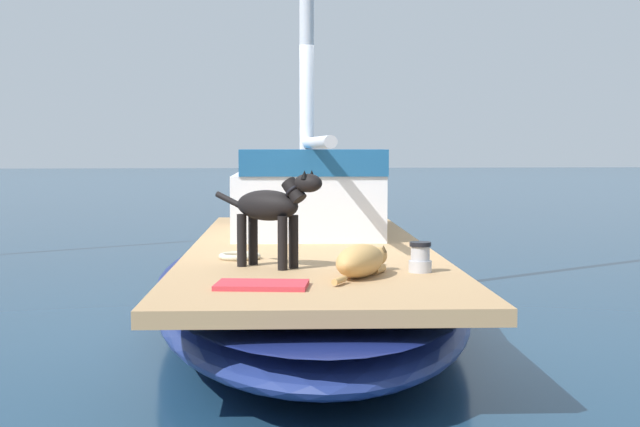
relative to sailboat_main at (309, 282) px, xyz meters
The scene contains 8 objects.
ground_plane 0.34m from the sailboat_main, ahead, with size 120.00×120.00×0.00m, color navy.
sailboat_main is the anchor object (origin of this frame).
cabin_house 1.30m from the sailboat_main, 86.49° to the left, with size 1.52×2.30×0.84m.
dog_black 1.74m from the sailboat_main, 104.35° to the right, with size 0.78×0.66×0.70m.
dog_tan 2.09m from the sailboat_main, 84.89° to the right, with size 0.52×0.88×0.22m.
deck_winch 2.00m from the sailboat_main, 71.77° to the right, with size 0.16×0.16×0.21m.
coiled_rope 1.19m from the sailboat_main, 122.84° to the right, with size 0.32×0.32×0.04m, color beige.
deck_towel 2.53m from the sailboat_main, 101.45° to the right, with size 0.56×0.36×0.03m, color #C6333D.
Camera 1 is at (-0.69, -8.22, 1.52)m, focal length 52.94 mm.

